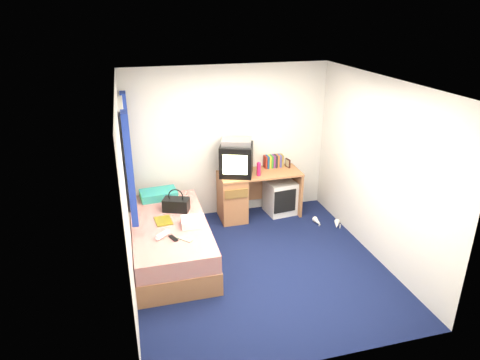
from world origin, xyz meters
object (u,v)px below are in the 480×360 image
object	(u,v)px
bed	(171,240)
remote_control	(173,238)
vcr	(236,142)
desk	(243,194)
storage_cube	(280,197)
towel	(193,222)
water_bottle	(163,235)
pillow	(159,194)
colour_swatch_fan	(184,239)
picture_frame	(288,163)
pink_water_bottle	(259,170)
aerosol_can	(251,167)
magazine	(163,221)
white_heels	(327,223)
handbag	(176,204)
crt_tv	(236,160)

from	to	relation	value
bed	remote_control	size ratio (longest dim) A/B	12.50
vcr	desk	bearing A→B (deg)	15.76
storage_cube	towel	xyz separation A→B (m)	(-1.61, -1.09, 0.31)
bed	water_bottle	bearing A→B (deg)	-107.78
pillow	remote_control	bearing A→B (deg)	-87.06
vcr	towel	distance (m)	1.56
colour_swatch_fan	vcr	bearing A→B (deg)	53.96
picture_frame	colour_swatch_fan	distance (m)	2.47
towel	colour_swatch_fan	distance (m)	0.37
pink_water_bottle	colour_swatch_fan	world-z (taller)	pink_water_bottle
colour_swatch_fan	towel	bearing A→B (deg)	63.28
desk	water_bottle	bearing A→B (deg)	-136.77
pillow	aerosol_can	xyz separation A→B (m)	(1.47, 0.14, 0.24)
water_bottle	remote_control	bearing A→B (deg)	-30.30
desk	water_bottle	size ratio (longest dim) A/B	6.50
towel	desk	bearing A→B (deg)	48.35
colour_swatch_fan	aerosol_can	bearing A→B (deg)	48.70
picture_frame	towel	bearing A→B (deg)	-158.72
desk	towel	world-z (taller)	desk
desk	pink_water_bottle	world-z (taller)	pink_water_bottle
vcr	remote_control	bearing A→B (deg)	-112.20
remote_control	vcr	bearing A→B (deg)	27.78
magazine	white_heels	xyz separation A→B (m)	(2.53, 0.23, -0.51)
colour_swatch_fan	bed	bearing A→B (deg)	104.18
pink_water_bottle	magazine	bearing A→B (deg)	-154.57
handbag	crt_tv	bearing A→B (deg)	52.13
vcr	pillow	bearing A→B (deg)	-156.94
desk	white_heels	size ratio (longest dim) A/B	3.32
pink_water_bottle	white_heels	size ratio (longest dim) A/B	0.51
aerosol_can	water_bottle	bearing A→B (deg)	-138.80
crt_tv	remote_control	xyz separation A→B (m)	(-1.16, -1.37, -0.44)
storage_cube	handbag	xyz separation A→B (m)	(-1.76, -0.59, 0.36)
bed	magazine	size ratio (longest dim) A/B	7.14
crt_tv	handbag	xyz separation A→B (m)	(-1.02, -0.59, -0.36)
crt_tv	water_bottle	size ratio (longest dim) A/B	3.07
pillow	storage_cube	xyz separation A→B (m)	(1.96, 0.11, -0.32)
bed	pink_water_bottle	bearing A→B (deg)	27.92
storage_cube	colour_swatch_fan	world-z (taller)	same
storage_cube	picture_frame	distance (m)	0.57
aerosol_can	towel	xyz separation A→B (m)	(-1.11, -1.13, -0.25)
handbag	magazine	bearing A→B (deg)	-104.88
picture_frame	towel	xyz separation A→B (m)	(-1.76, -1.19, -0.23)
crt_tv	towel	world-z (taller)	crt_tv
vcr	colour_swatch_fan	xyz separation A→B (m)	(-1.03, -1.42, -0.73)
pink_water_bottle	storage_cube	bearing A→B (deg)	17.94
vcr	white_heels	bearing A→B (deg)	-8.55
vcr	aerosol_can	world-z (taller)	vcr
desk	aerosol_can	size ratio (longest dim) A/B	7.27
towel	water_bottle	size ratio (longest dim) A/B	1.51
pillow	water_bottle	xyz separation A→B (m)	(-0.06, -1.19, -0.02)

